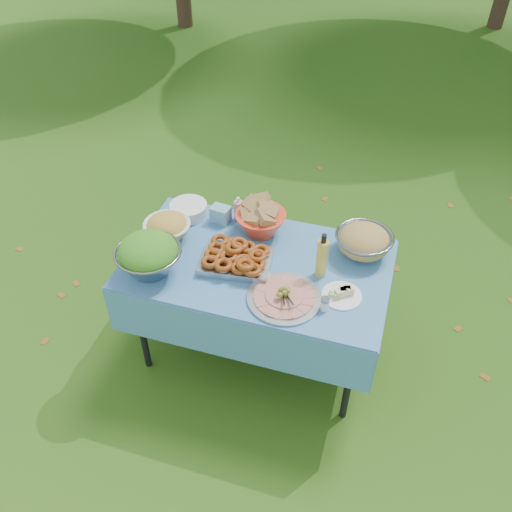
{
  "coord_description": "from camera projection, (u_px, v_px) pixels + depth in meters",
  "views": [
    {
      "loc": [
        0.65,
        -2.13,
        2.8
      ],
      "look_at": [
        -0.01,
        0.0,
        0.81
      ],
      "focal_mm": 38.0,
      "sensor_mm": 36.0,
      "label": 1
    }
  ],
  "objects": [
    {
      "name": "fried_tray",
      "position": [
        236.0,
        258.0,
        2.98
      ],
      "size": [
        0.41,
        0.32,
        0.09
      ],
      "primitive_type": "cube",
      "rotation": [
        0.0,
        0.0,
        0.12
      ],
      "color": "#A3A4A7",
      "rests_on": "picnic_table"
    },
    {
      "name": "picnic_table",
      "position": [
        257.0,
        309.0,
        3.27
      ],
      "size": [
        1.46,
        0.86,
        0.76
      ],
      "primitive_type": "cube",
      "color": "#84CBFF",
      "rests_on": "ground"
    },
    {
      "name": "bread_bowl",
      "position": [
        261.0,
        218.0,
        3.16
      ],
      "size": [
        0.33,
        0.33,
        0.2
      ],
      "primitive_type": null,
      "rotation": [
        0.0,
        0.0,
        0.12
      ],
      "color": "#F54424",
      "rests_on": "picnic_table"
    },
    {
      "name": "plate_stack",
      "position": [
        189.0,
        209.0,
        3.33
      ],
      "size": [
        0.25,
        0.25,
        0.08
      ],
      "primitive_type": "cylinder",
      "rotation": [
        0.0,
        0.0,
        0.11
      ],
      "color": "white",
      "rests_on": "picnic_table"
    },
    {
      "name": "shaker",
      "position": [
        325.0,
        304.0,
        2.73
      ],
      "size": [
        0.05,
        0.05,
        0.08
      ],
      "primitive_type": "cylinder",
      "rotation": [
        0.0,
        0.0,
        -0.05
      ],
      "color": "white",
      "rests_on": "picnic_table"
    },
    {
      "name": "pasta_bowl_steel",
      "position": [
        364.0,
        241.0,
        3.03
      ],
      "size": [
        0.39,
        0.39,
        0.17
      ],
      "primitive_type": null,
      "rotation": [
        0.0,
        0.0,
        0.26
      ],
      "color": "gray",
      "rests_on": "picnic_table"
    },
    {
      "name": "ground",
      "position": [
        257.0,
        349.0,
        3.53
      ],
      "size": [
        80.0,
        80.0,
        0.0
      ],
      "primitive_type": "plane",
      "color": "#11370A",
      "rests_on": "ground"
    },
    {
      "name": "salad_bowl",
      "position": [
        148.0,
        255.0,
        2.89
      ],
      "size": [
        0.39,
        0.39,
        0.23
      ],
      "primitive_type": null,
      "rotation": [
        0.0,
        0.0,
        0.11
      ],
      "color": "gray",
      "rests_on": "picnic_table"
    },
    {
      "name": "pasta_bowl_white",
      "position": [
        167.0,
        227.0,
        3.14
      ],
      "size": [
        0.32,
        0.32,
        0.15
      ],
      "primitive_type": null,
      "rotation": [
        0.0,
        0.0,
        0.22
      ],
      "color": "white",
      "rests_on": "picnic_table"
    },
    {
      "name": "charcuterie_platter",
      "position": [
        284.0,
        293.0,
        2.78
      ],
      "size": [
        0.4,
        0.4,
        0.09
      ],
      "primitive_type": "cylinder",
      "rotation": [
        0.0,
        0.0,
        0.02
      ],
      "color": "#AFB3B7",
      "rests_on": "picnic_table"
    },
    {
      "name": "oil_bottle",
      "position": [
        322.0,
        255.0,
        2.86
      ],
      "size": [
        0.08,
        0.08,
        0.28
      ],
      "primitive_type": "cylinder",
      "rotation": [
        0.0,
        0.0,
        0.4
      ],
      "color": "gold",
      "rests_on": "picnic_table"
    },
    {
      "name": "wipes_box",
      "position": [
        221.0,
        214.0,
        3.27
      ],
      "size": [
        0.12,
        0.1,
        0.1
      ],
      "primitive_type": "cube",
      "rotation": [
        0.0,
        0.0,
        -0.14
      ],
      "color": "#7FB3C6",
      "rests_on": "picnic_table"
    },
    {
      "name": "cheese_plate",
      "position": [
        342.0,
        292.0,
        2.81
      ],
      "size": [
        0.24,
        0.24,
        0.06
      ],
      "primitive_type": "cylinder",
      "rotation": [
        0.0,
        0.0,
        -0.17
      ],
      "color": "white",
      "rests_on": "picnic_table"
    },
    {
      "name": "sanitizer_bottle",
      "position": [
        238.0,
        208.0,
        3.27
      ],
      "size": [
        0.06,
        0.06,
        0.16
      ],
      "primitive_type": "cylinder",
      "rotation": [
        0.0,
        0.0,
        -0.14
      ],
      "color": "pink",
      "rests_on": "picnic_table"
    }
  ]
}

